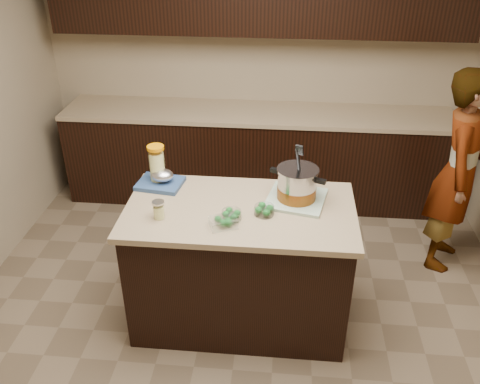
{
  "coord_description": "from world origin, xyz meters",
  "views": [
    {
      "loc": [
        0.26,
        -2.71,
        2.6
      ],
      "look_at": [
        0.0,
        0.0,
        1.02
      ],
      "focal_mm": 38.0,
      "sensor_mm": 36.0,
      "label": 1
    }
  ],
  "objects_px": {
    "stock_pot": "(297,186)",
    "lemonade_pitcher": "(157,166)",
    "island": "(240,265)",
    "person": "(459,172)"
  },
  "relations": [
    {
      "from": "island",
      "to": "stock_pot",
      "type": "relative_size",
      "value": 3.87
    },
    {
      "from": "island",
      "to": "person",
      "type": "distance_m",
      "value": 1.82
    },
    {
      "from": "island",
      "to": "stock_pot",
      "type": "height_order",
      "value": "stock_pot"
    },
    {
      "from": "stock_pot",
      "to": "person",
      "type": "bearing_deg",
      "value": 51.59
    },
    {
      "from": "stock_pot",
      "to": "person",
      "type": "distance_m",
      "value": 1.43
    },
    {
      "from": "island",
      "to": "lemonade_pitcher",
      "type": "relative_size",
      "value": 5.29
    },
    {
      "from": "island",
      "to": "stock_pot",
      "type": "bearing_deg",
      "value": 21.08
    },
    {
      "from": "stock_pot",
      "to": "lemonade_pitcher",
      "type": "height_order",
      "value": "stock_pot"
    },
    {
      "from": "lemonade_pitcher",
      "to": "person",
      "type": "xyz_separation_m",
      "value": [
        2.17,
        0.55,
        -0.23
      ]
    },
    {
      "from": "island",
      "to": "person",
      "type": "height_order",
      "value": "person"
    }
  ]
}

